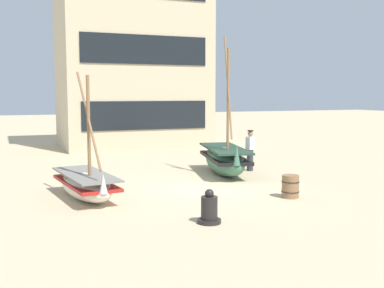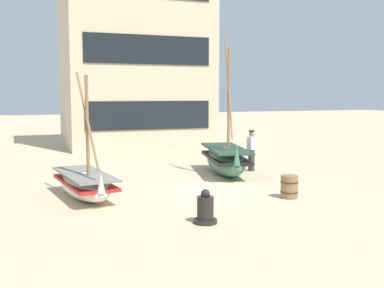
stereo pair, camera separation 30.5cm
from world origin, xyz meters
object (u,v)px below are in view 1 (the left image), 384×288
object	(u,v)px
fishing_boat_near_left	(225,159)
fisherman_by_hull	(250,151)
harbor_building_main	(132,54)
fishing_boat_centre_large	(86,184)
capstan_winch	(209,210)
wooden_barrel	(290,186)

from	to	relation	value
fishing_boat_near_left	fisherman_by_hull	distance (m)	1.46
fisherman_by_hull	fishing_boat_near_left	bearing A→B (deg)	-162.92
fisherman_by_hull	harbor_building_main	bearing A→B (deg)	100.17
fishing_boat_near_left	fishing_boat_centre_large	world-z (taller)	fishing_boat_near_left
fisherman_by_hull	capstan_winch	distance (m)	8.19
wooden_barrel	fishing_boat_centre_large	bearing A→B (deg)	158.85
fishing_boat_centre_large	capstan_winch	bearing A→B (deg)	-59.09
wooden_barrel	harbor_building_main	distance (m)	16.81
fishing_boat_near_left	capstan_winch	bearing A→B (deg)	-119.34
fishing_boat_centre_large	capstan_winch	xyz separation A→B (m)	(2.34, -3.91, -0.11)
fisherman_by_hull	harbor_building_main	xyz separation A→B (m)	(-1.98, 11.04, 4.73)
fishing_boat_near_left	harbor_building_main	xyz separation A→B (m)	(-0.60, 11.46, 4.95)
fishing_boat_centre_large	wooden_barrel	bearing A→B (deg)	-21.15
fishing_boat_centre_large	wooden_barrel	xyz separation A→B (m)	(5.82, -2.25, -0.09)
fishing_boat_near_left	capstan_winch	xyz separation A→B (m)	(-3.46, -6.16, -0.28)
capstan_winch	harbor_building_main	world-z (taller)	harbor_building_main
fishing_boat_near_left	capstan_winch	world-z (taller)	fishing_boat_near_left
fishing_boat_near_left	harbor_building_main	bearing A→B (deg)	93.00
wooden_barrel	fishing_boat_near_left	bearing A→B (deg)	90.20
capstan_winch	fisherman_by_hull	bearing A→B (deg)	53.68
harbor_building_main	fishing_boat_centre_large	bearing A→B (deg)	-110.77
capstan_winch	wooden_barrel	xyz separation A→B (m)	(3.48, 1.66, 0.02)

